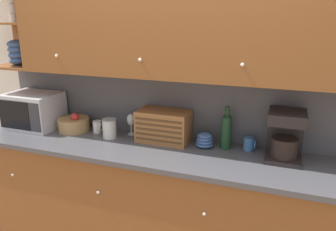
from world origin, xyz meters
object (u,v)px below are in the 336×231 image
bread_box (164,126)px  mug (249,144)px  bowl_stack_on_counter (205,140)px  storage_canister (109,128)px  wine_glass (131,120)px  coffee_maker (285,135)px  mug_blue_second (98,127)px  fruit_basket (74,124)px  microwave (34,110)px  wine_bottle (226,130)px

bread_box → mug: size_ratio=4.11×
bowl_stack_on_counter → storage_canister: bearing=-174.5°
wine_glass → coffee_maker: bearing=-3.6°
mug_blue_second → storage_canister: 0.19m
mug_blue_second → coffee_maker: bearing=-0.5°
mug_blue_second → bowl_stack_on_counter: (0.99, 0.00, 0.00)m
storage_canister → wine_glass: bearing=46.5°
fruit_basket → mug_blue_second: fruit_basket is taller
wine_glass → mug: (1.03, -0.01, -0.08)m
microwave → coffee_maker: (2.24, 0.05, 0.02)m
microwave → mug: size_ratio=4.57×
mug_blue_second → mug: bearing=2.5°
wine_bottle → coffee_maker: 0.44m
storage_canister → bowl_stack_on_counter: 0.83m
storage_canister → wine_bottle: bearing=6.3°
microwave → coffee_maker: coffee_maker is taller
fruit_basket → bowl_stack_on_counter: (1.23, 0.03, -0.01)m
mug_blue_second → bowl_stack_on_counter: bowl_stack_on_counter is taller
mug_blue_second → mug: (1.33, 0.06, -0.00)m
fruit_basket → bread_box: (0.87, 0.04, 0.07)m
fruit_basket → wine_glass: wine_glass is taller
microwave → storage_canister: size_ratio=2.86×
bread_box → wine_bottle: bearing=2.2°
mug → coffee_maker: 0.30m
fruit_basket → mug: bearing=2.9°
wine_bottle → microwave: bearing=-176.9°
storage_canister → coffee_maker: 1.43m
microwave → bowl_stack_on_counter: bearing=2.3°
bowl_stack_on_counter → coffee_maker: size_ratio=0.39×
mug_blue_second → storage_canister: (0.17, -0.08, 0.03)m
storage_canister → bread_box: bearing=10.8°
bowl_stack_on_counter → microwave: bearing=-177.7°
mug → mug_blue_second: bearing=-177.5°
wine_glass → coffee_maker: (1.29, -0.08, 0.06)m
bread_box → wine_bottle: size_ratio=1.26×
wine_bottle → fruit_basket: bearing=-177.7°
wine_glass → bread_box: size_ratio=0.44×
bowl_stack_on_counter → wine_bottle: size_ratio=0.42×
coffee_maker → wine_bottle: bearing=173.9°
mug_blue_second → bread_box: size_ratio=0.25×
fruit_basket → coffee_maker: 1.83m
fruit_basket → coffee_maker: bearing=0.3°
microwave → mug_blue_second: bearing=5.6°
bread_box → wine_bottle: (0.52, 0.02, 0.02)m
wine_glass → wine_bottle: (0.85, -0.04, 0.03)m
fruit_basket → bowl_stack_on_counter: size_ratio=1.95×
wine_glass → bowl_stack_on_counter: size_ratio=1.32×
wine_glass → wine_bottle: bearing=-2.4°
storage_canister → bread_box: 0.48m
bread_box → coffee_maker: coffee_maker is taller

